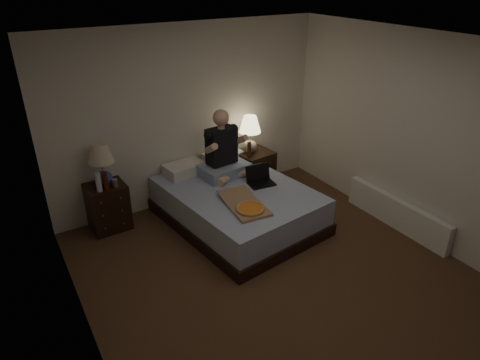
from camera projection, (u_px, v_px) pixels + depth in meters
floor at (282, 279)px, 4.75m from camera, size 4.00×4.50×0.00m
ceiling at (295, 47)px, 3.63m from camera, size 4.00×4.50×0.00m
wall_back at (189, 117)px, 5.91m from camera, size 4.00×0.00×2.50m
wall_left at (77, 239)px, 3.26m from camera, size 0.00×4.50×2.50m
wall_right at (422, 140)px, 5.11m from camera, size 0.00×4.50×2.50m
bed at (237, 205)px, 5.72m from camera, size 1.77×2.21×0.51m
nightstand_left at (108, 206)px, 5.56m from camera, size 0.50×0.45×0.63m
nightstand_right at (255, 172)px, 6.49m from camera, size 0.54×0.49×0.64m
lamp_left at (102, 165)px, 5.30m from camera, size 0.33×0.33×0.56m
lamp_right at (250, 134)px, 6.22m from camera, size 0.35×0.35×0.56m
water_bottle at (98, 182)px, 5.22m from camera, size 0.07×0.07×0.25m
soda_can at (115, 183)px, 5.37m from camera, size 0.07×0.07×0.10m
beer_bottle_left at (106, 181)px, 5.26m from camera, size 0.06×0.06×0.23m
beer_bottle_right at (249, 149)px, 6.16m from camera, size 0.06×0.06×0.23m
person at (224, 144)px, 5.75m from camera, size 0.72×0.60×0.93m
laptop at (262, 176)px, 5.65m from camera, size 0.37×0.32×0.24m
pizza_box at (250, 209)px, 5.04m from camera, size 0.47×0.80×0.08m
radiator at (396, 213)px, 5.64m from camera, size 0.10×1.60×0.40m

